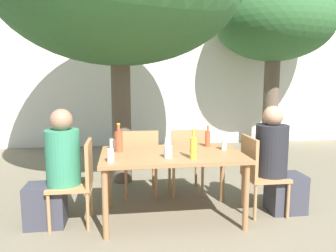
# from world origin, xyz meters

# --- Properties ---
(ground_plane) EXTENTS (30.00, 30.00, 0.00)m
(ground_plane) POSITION_xyz_m (0.00, 0.00, 0.00)
(ground_plane) COLOR #706651
(cafe_building_wall) EXTENTS (10.00, 0.08, 2.80)m
(cafe_building_wall) POSITION_xyz_m (0.00, 4.08, 1.40)
(cafe_building_wall) COLOR white
(cafe_building_wall) RESTS_ON ground_plane
(tree_far) EXTENTS (2.42, 2.42, 3.46)m
(tree_far) POSITION_xyz_m (2.64, 3.24, 2.64)
(tree_far) COLOR brown
(tree_far) RESTS_ON ground_plane
(dining_table_front) EXTENTS (1.52, 0.92, 0.74)m
(dining_table_front) POSITION_xyz_m (0.00, 0.00, 0.67)
(dining_table_front) COLOR #996B42
(dining_table_front) RESTS_ON ground_plane
(patio_chair_0) EXTENTS (0.44, 0.44, 0.89)m
(patio_chair_0) POSITION_xyz_m (-0.99, 0.00, 0.50)
(patio_chair_0) COLOR #A87A4C
(patio_chair_0) RESTS_ON ground_plane
(patio_chair_1) EXTENTS (0.44, 0.44, 0.89)m
(patio_chair_1) POSITION_xyz_m (0.99, 0.00, 0.50)
(patio_chair_1) COLOR #A87A4C
(patio_chair_1) RESTS_ON ground_plane
(patio_chair_2) EXTENTS (0.44, 0.44, 0.89)m
(patio_chair_2) POSITION_xyz_m (-0.30, 0.69, 0.50)
(patio_chair_2) COLOR #A87A4C
(patio_chair_2) RESTS_ON ground_plane
(patio_chair_3) EXTENTS (0.44, 0.44, 0.89)m
(patio_chair_3) POSITION_xyz_m (0.30, 0.69, 0.50)
(patio_chair_3) COLOR #A87A4C
(patio_chair_3) RESTS_ON ground_plane
(person_seated_0) EXTENTS (0.58, 0.35, 1.24)m
(person_seated_0) POSITION_xyz_m (-1.22, -0.00, 0.56)
(person_seated_0) COLOR #383842
(person_seated_0) RESTS_ON ground_plane
(person_seated_1) EXTENTS (0.58, 0.36, 1.24)m
(person_seated_1) POSITION_xyz_m (1.22, -0.00, 0.56)
(person_seated_1) COLOR #383842
(person_seated_1) RESTS_ON ground_plane
(oil_cruet_0) EXTENTS (0.07, 0.07, 0.30)m
(oil_cruet_0) POSITION_xyz_m (0.18, -0.28, 0.86)
(oil_cruet_0) COLOR gold
(oil_cruet_0) RESTS_ON dining_table_front
(soda_bottle_1) EXTENTS (0.08, 0.08, 0.32)m
(soda_bottle_1) POSITION_xyz_m (-0.57, 0.13, 0.86)
(soda_bottle_1) COLOR #DB4C2D
(soda_bottle_1) RESTS_ON dining_table_front
(soda_bottle_2) EXTENTS (0.06, 0.06, 0.26)m
(soda_bottle_2) POSITION_xyz_m (0.47, 0.27, 0.84)
(soda_bottle_2) COLOR #DB4C2D
(soda_bottle_2) RESTS_ON dining_table_front
(drinking_glass_0) EXTENTS (0.08, 0.08, 0.13)m
(drinking_glass_0) POSITION_xyz_m (-0.07, -0.21, 0.81)
(drinking_glass_0) COLOR silver
(drinking_glass_0) RESTS_ON dining_table_front
(drinking_glass_1) EXTENTS (0.07, 0.07, 0.13)m
(drinking_glass_1) POSITION_xyz_m (-0.64, -0.30, 0.81)
(drinking_glass_1) COLOR white
(drinking_glass_1) RESTS_ON dining_table_front
(drinking_glass_2) EXTENTS (0.06, 0.06, 0.12)m
(drinking_glass_2) POSITION_xyz_m (0.61, 0.08, 0.80)
(drinking_glass_2) COLOR silver
(drinking_glass_2) RESTS_ON dining_table_front
(drinking_glass_3) EXTENTS (0.07, 0.07, 0.12)m
(drinking_glass_3) POSITION_xyz_m (-0.64, 0.27, 0.80)
(drinking_glass_3) COLOR silver
(drinking_glass_3) RESTS_ON dining_table_front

